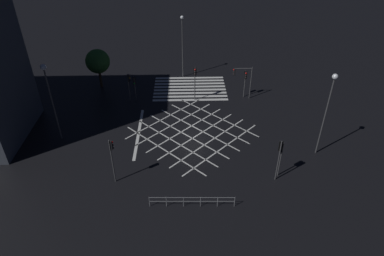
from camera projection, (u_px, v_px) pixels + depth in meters
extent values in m
plane|color=black|center=(192.00, 132.00, 37.15)|extent=(200.00, 200.00, 0.00)
cube|color=silver|center=(190.00, 100.00, 42.98)|extent=(9.51, 0.50, 0.01)
cube|color=silver|center=(190.00, 96.00, 43.73)|extent=(9.51, 0.50, 0.01)
cube|color=silver|center=(190.00, 93.00, 44.47)|extent=(9.51, 0.50, 0.01)
cube|color=silver|center=(190.00, 90.00, 45.22)|extent=(9.51, 0.50, 0.01)
cube|color=silver|center=(190.00, 87.00, 45.96)|extent=(9.51, 0.50, 0.01)
cube|color=silver|center=(190.00, 84.00, 46.71)|extent=(9.51, 0.50, 0.01)
cube|color=silver|center=(189.00, 81.00, 47.45)|extent=(9.51, 0.50, 0.01)
cube|color=silver|center=(189.00, 78.00, 48.19)|extent=(9.51, 0.50, 0.01)
cube|color=silver|center=(165.00, 118.00, 39.55)|extent=(8.32, 8.32, 0.01)
cube|color=silver|center=(217.00, 117.00, 39.69)|extent=(8.32, 8.32, 0.01)
cube|color=silver|center=(176.00, 123.00, 38.59)|extent=(8.32, 8.32, 0.01)
cube|color=silver|center=(207.00, 123.00, 38.67)|extent=(8.32, 8.32, 0.01)
cube|color=silver|center=(186.00, 129.00, 37.63)|extent=(8.32, 8.32, 0.01)
cube|color=silver|center=(197.00, 129.00, 37.65)|extent=(8.32, 8.32, 0.01)
cube|color=silver|center=(198.00, 135.00, 36.66)|extent=(8.32, 8.32, 0.01)
cube|color=silver|center=(187.00, 135.00, 36.64)|extent=(8.32, 8.32, 0.01)
cube|color=silver|center=(210.00, 141.00, 35.70)|extent=(8.32, 8.32, 0.01)
cube|color=silver|center=(175.00, 142.00, 35.62)|extent=(8.32, 8.32, 0.01)
cube|color=silver|center=(222.00, 148.00, 34.74)|extent=(8.32, 8.32, 0.01)
cube|color=silver|center=(163.00, 149.00, 34.60)|extent=(8.32, 8.32, 0.01)
cube|color=silver|center=(139.00, 133.00, 37.01)|extent=(0.30, 9.51, 0.01)
cylinder|color=#424244|center=(251.00, 83.00, 42.18)|extent=(0.11, 0.11, 4.23)
cylinder|color=#424244|center=(244.00, 68.00, 41.05)|extent=(2.12, 0.09, 0.09)
cube|color=black|center=(234.00, 72.00, 41.28)|extent=(0.16, 0.28, 0.90)
sphere|color=red|center=(234.00, 70.00, 41.11)|extent=(0.18, 0.18, 0.18)
sphere|color=black|center=(234.00, 72.00, 41.27)|extent=(0.18, 0.18, 0.18)
sphere|color=black|center=(233.00, 74.00, 41.44)|extent=(0.18, 0.18, 0.18)
cube|color=black|center=(235.00, 72.00, 41.28)|extent=(0.02, 0.36, 0.98)
cylinder|color=#424244|center=(245.00, 84.00, 42.68)|extent=(0.11, 0.11, 3.57)
cube|color=black|center=(246.00, 75.00, 41.85)|extent=(0.28, 0.16, 0.90)
sphere|color=red|center=(246.00, 73.00, 41.59)|extent=(0.18, 0.18, 0.18)
sphere|color=black|center=(246.00, 76.00, 41.76)|extent=(0.18, 0.18, 0.18)
sphere|color=black|center=(246.00, 78.00, 41.92)|extent=(0.18, 0.18, 0.18)
cube|color=black|center=(246.00, 75.00, 41.92)|extent=(0.36, 0.02, 0.98)
cylinder|color=#424244|center=(195.00, 84.00, 41.76)|extent=(0.11, 0.11, 4.43)
cube|color=black|center=(195.00, 72.00, 40.68)|extent=(0.28, 0.16, 0.90)
sphere|color=red|center=(195.00, 70.00, 40.42)|extent=(0.18, 0.18, 0.18)
sphere|color=black|center=(195.00, 72.00, 40.59)|extent=(0.18, 0.18, 0.18)
sphere|color=black|center=(195.00, 74.00, 40.76)|extent=(0.18, 0.18, 0.18)
cube|color=black|center=(195.00, 71.00, 40.76)|extent=(0.36, 0.02, 0.98)
cylinder|color=#424244|center=(135.00, 89.00, 41.99)|extent=(0.11, 0.11, 3.28)
cube|color=black|center=(134.00, 81.00, 41.24)|extent=(0.28, 0.16, 0.90)
sphere|color=black|center=(134.00, 79.00, 40.98)|extent=(0.18, 0.18, 0.18)
sphere|color=black|center=(134.00, 81.00, 41.15)|extent=(0.18, 0.18, 0.18)
sphere|color=green|center=(134.00, 83.00, 41.31)|extent=(0.18, 0.18, 0.18)
cube|color=black|center=(134.00, 80.00, 41.31)|extent=(0.36, 0.02, 0.98)
cylinder|color=#424244|center=(129.00, 88.00, 41.88)|extent=(0.11, 0.11, 3.57)
cube|color=black|center=(129.00, 78.00, 41.16)|extent=(0.16, 0.28, 0.90)
sphere|color=black|center=(130.00, 76.00, 40.99)|extent=(0.18, 0.18, 0.18)
sphere|color=orange|center=(130.00, 78.00, 41.16)|extent=(0.18, 0.18, 0.18)
sphere|color=black|center=(130.00, 80.00, 41.33)|extent=(0.18, 0.18, 0.18)
cube|color=black|center=(128.00, 78.00, 41.16)|extent=(0.02, 0.36, 0.98)
cylinder|color=#424244|center=(280.00, 160.00, 30.36)|extent=(0.11, 0.11, 3.67)
cube|color=black|center=(281.00, 148.00, 29.60)|extent=(0.16, 0.28, 0.90)
sphere|color=red|center=(280.00, 145.00, 29.43)|extent=(0.18, 0.18, 0.18)
sphere|color=black|center=(280.00, 148.00, 29.60)|extent=(0.18, 0.18, 0.18)
sphere|color=black|center=(279.00, 150.00, 29.77)|extent=(0.18, 0.18, 0.18)
cube|color=black|center=(282.00, 148.00, 29.60)|extent=(0.02, 0.36, 0.98)
cylinder|color=#424244|center=(112.00, 162.00, 29.45)|extent=(0.11, 0.11, 4.55)
cube|color=black|center=(111.00, 145.00, 28.45)|extent=(0.16, 0.28, 0.90)
sphere|color=red|center=(112.00, 142.00, 28.29)|extent=(0.18, 0.18, 0.18)
sphere|color=black|center=(113.00, 145.00, 28.46)|extent=(0.18, 0.18, 0.18)
sphere|color=black|center=(113.00, 148.00, 28.62)|extent=(0.18, 0.18, 0.18)
cube|color=black|center=(110.00, 145.00, 28.45)|extent=(0.02, 0.36, 0.98)
cylinder|color=#424244|center=(278.00, 161.00, 29.75)|extent=(0.11, 0.11, 4.23)
cube|color=black|center=(281.00, 145.00, 28.95)|extent=(0.28, 0.16, 0.90)
sphere|color=black|center=(281.00, 142.00, 28.87)|extent=(0.18, 0.18, 0.18)
sphere|color=black|center=(280.00, 145.00, 29.04)|extent=(0.18, 0.18, 0.18)
sphere|color=green|center=(280.00, 147.00, 29.21)|extent=(0.18, 0.18, 0.18)
cube|color=black|center=(281.00, 146.00, 28.87)|extent=(0.36, 0.02, 0.98)
cylinder|color=#424244|center=(53.00, 106.00, 33.91)|extent=(0.14, 0.14, 7.95)
sphere|color=white|center=(43.00, 67.00, 31.58)|extent=(0.58, 0.58, 0.58)
cylinder|color=#424244|center=(324.00, 118.00, 31.87)|extent=(0.14, 0.14, 8.17)
sphere|color=white|center=(335.00, 77.00, 29.49)|extent=(0.52, 0.52, 0.52)
cylinder|color=#424244|center=(183.00, 49.00, 46.24)|extent=(0.14, 0.14, 8.20)
sphere|color=white|center=(182.00, 17.00, 43.86)|extent=(0.45, 0.45, 0.45)
cylinder|color=#38281C|center=(100.00, 78.00, 45.32)|extent=(0.32, 0.32, 2.46)
sphere|color=#285B23|center=(98.00, 61.00, 43.97)|extent=(3.11, 3.11, 3.11)
cylinder|color=gray|center=(149.00, 202.00, 27.94)|extent=(0.05, 0.05, 1.05)
cylinder|color=gray|center=(166.00, 202.00, 27.94)|extent=(0.05, 0.05, 1.05)
cylinder|color=gray|center=(183.00, 202.00, 27.94)|extent=(0.05, 0.05, 1.05)
cylinder|color=gray|center=(201.00, 202.00, 27.94)|extent=(0.05, 0.05, 1.05)
cylinder|color=gray|center=(218.00, 202.00, 27.94)|extent=(0.05, 0.05, 1.05)
cylinder|color=gray|center=(235.00, 202.00, 27.94)|extent=(0.05, 0.05, 1.05)
cylinder|color=gray|center=(192.00, 198.00, 27.67)|extent=(6.97, 0.23, 0.04)
cylinder|color=gray|center=(192.00, 201.00, 27.91)|extent=(6.97, 0.23, 0.04)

